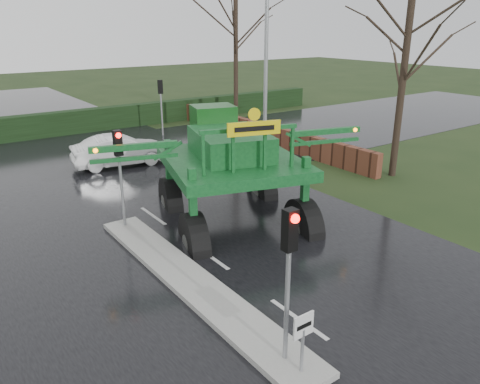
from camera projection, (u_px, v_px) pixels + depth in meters
ground at (298, 320)px, 11.38m from camera, size 140.00×140.00×0.00m
road_main at (131, 201)px, 19.01m from camera, size 14.00×80.00×0.02m
road_cross at (83, 167)px, 23.60m from camera, size 80.00×12.00×0.02m
median_island at (190, 281)px, 12.92m from camera, size 1.20×10.00×0.16m
hedge_row at (40, 126)px, 29.46m from camera, size 44.00×0.90×1.50m
brick_wall at (250, 129)px, 29.17m from camera, size 0.40×20.00×1.20m
keep_left_sign at (303, 334)px, 9.16m from camera, size 0.50×0.07×1.35m
traffic_signal_near at (289, 254)px, 9.02m from camera, size 0.26×0.33×3.52m
traffic_signal_mid at (119, 158)px, 15.51m from camera, size 0.26×0.33×3.52m
traffic_signal_far at (161, 95)px, 29.36m from camera, size 0.26×0.33×3.52m
street_light_right at (261, 41)px, 23.02m from camera, size 3.85×0.30×10.00m
tree_right_near at (405, 62)px, 20.52m from camera, size 5.60×5.60×9.64m
tree_right_far at (236, 29)px, 32.37m from camera, size 7.00×7.00×12.05m
crop_sprayer at (190, 167)px, 14.58m from camera, size 9.45×7.13×5.48m
white_sedan at (122, 166)px, 23.76m from camera, size 4.89×2.30×1.55m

